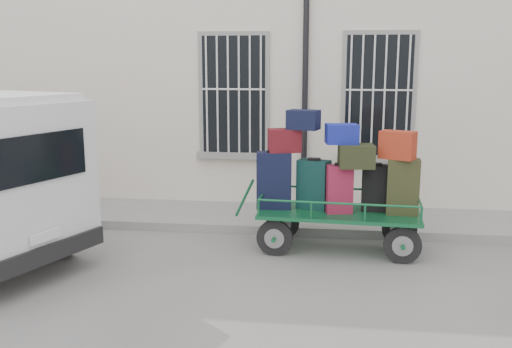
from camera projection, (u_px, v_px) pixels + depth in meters
name	position (u px, v px, depth m)	size (l,w,h in m)	color
ground	(228.00, 262.00, 8.32)	(80.00, 80.00, 0.00)	slate
building	(269.00, 56.00, 13.09)	(24.00, 5.15, 6.00)	beige
sidewalk	(249.00, 217.00, 10.44)	(24.00, 1.70, 0.15)	gray
luggage_cart	(338.00, 184.00, 8.63)	(2.88, 1.24, 2.16)	black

